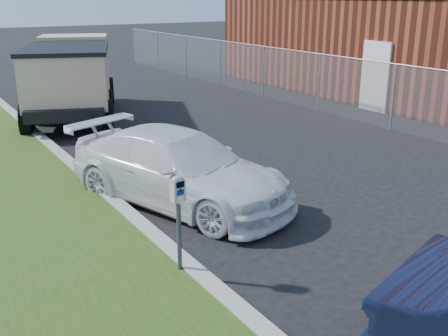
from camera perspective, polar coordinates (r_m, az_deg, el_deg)
ground at (r=8.63m, az=11.55°, el=-6.52°), size 120.00×120.00×0.00m
chainlink_fence at (r=17.22m, az=10.38°, el=10.33°), size 0.06×30.06×30.00m
brick_building at (r=22.22m, az=20.55°, el=13.48°), size 9.20×14.20×4.17m
parking_meter at (r=6.67m, az=-5.01°, el=-3.78°), size 0.19×0.14×1.31m
white_wagon at (r=9.40m, az=-5.26°, el=0.10°), size 3.25×4.79×1.29m
dump_truck at (r=16.81m, az=-16.24°, el=9.83°), size 4.12×6.25×2.31m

